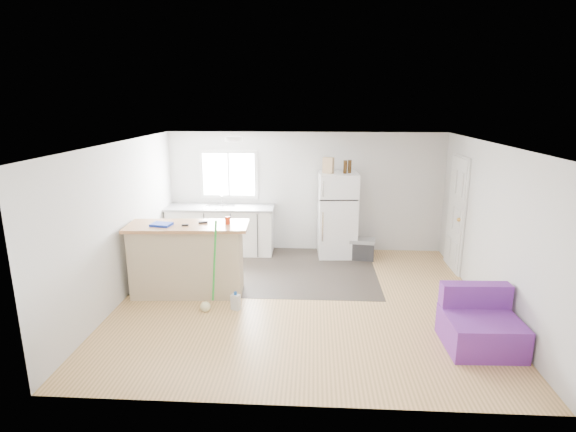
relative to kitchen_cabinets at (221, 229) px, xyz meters
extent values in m
cube|color=#A67D45|center=(1.68, -2.17, -0.49)|extent=(5.50, 5.00, 0.01)
cube|color=white|center=(1.68, -2.17, 1.92)|extent=(5.50, 5.00, 0.01)
cube|color=silver|center=(1.68, 0.33, 0.72)|extent=(5.50, 0.01, 2.40)
cube|color=silver|center=(1.68, -4.67, 0.72)|extent=(5.50, 0.01, 2.40)
cube|color=silver|center=(-1.07, -2.17, 0.72)|extent=(0.01, 5.00, 2.40)
cube|color=silver|center=(4.43, -2.17, 0.72)|extent=(0.01, 5.00, 2.40)
cube|color=#302824|center=(0.96, -0.92, -0.48)|extent=(4.05, 2.50, 0.00)
cube|color=white|center=(0.13, 0.32, 1.07)|extent=(1.18, 0.04, 0.98)
cube|color=white|center=(0.13, 0.30, 1.07)|extent=(1.05, 0.01, 0.85)
cube|color=white|center=(0.13, 0.30, 1.07)|extent=(0.03, 0.02, 0.85)
cube|color=white|center=(4.40, -0.62, 0.53)|extent=(0.05, 0.82, 2.03)
cube|color=white|center=(4.41, -0.62, 0.54)|extent=(0.03, 0.92, 2.10)
sphere|color=gold|center=(4.36, -0.94, 0.52)|extent=(0.07, 0.07, 0.07)
cylinder|color=white|center=(0.48, -0.97, 1.88)|extent=(0.30, 0.30, 0.07)
cube|color=white|center=(0.00, 0.00, -0.03)|extent=(2.08, 0.66, 0.91)
cube|color=slate|center=(0.00, 0.00, 0.45)|extent=(2.15, 0.70, 0.04)
cube|color=silver|center=(0.00, -0.03, 0.45)|extent=(0.58, 0.45, 0.06)
cube|color=tan|center=(-0.12, -2.02, 0.06)|extent=(1.73, 0.71, 1.09)
cube|color=#BD7C51|center=(-0.08, -2.02, 0.63)|extent=(1.90, 0.83, 0.05)
cube|color=white|center=(2.32, -0.03, 0.34)|extent=(0.77, 0.72, 1.66)
cube|color=black|center=(2.32, -0.38, 0.71)|extent=(0.73, 0.05, 0.02)
cube|color=silver|center=(2.03, -0.38, 0.92)|extent=(0.03, 0.02, 0.30)
cube|color=silver|center=(2.03, -0.38, 0.19)|extent=(0.03, 0.02, 0.58)
cube|color=#2C2C2E|center=(2.79, -0.21, -0.32)|extent=(0.55, 0.40, 0.34)
cube|color=gray|center=(2.79, -0.21, -0.12)|extent=(0.57, 0.43, 0.07)
cube|color=#6B2D93|center=(3.95, -3.41, -0.28)|extent=(0.90, 0.85, 0.41)
cube|color=#6B2D93|center=(3.95, -3.11, 0.08)|extent=(0.88, 0.23, 0.31)
cube|color=silver|center=(0.73, -2.56, -0.37)|extent=(0.15, 0.13, 0.24)
cylinder|color=#1957B2|center=(0.73, -2.56, -0.23)|extent=(0.06, 0.06, 0.05)
cylinder|color=green|center=(0.42, -2.50, 0.23)|extent=(0.20, 0.33, 1.34)
sphere|color=beige|center=(0.29, -2.63, -0.42)|extent=(0.15, 0.15, 0.15)
cylinder|color=red|center=(0.53, -1.96, 0.72)|extent=(0.10, 0.10, 0.12)
cube|color=#1431BD|center=(-0.46, -2.10, 0.67)|extent=(0.33, 0.27, 0.04)
cube|color=black|center=(0.14, -1.93, 0.67)|extent=(0.15, 0.09, 0.03)
cube|color=black|center=(-0.10, -2.10, 0.67)|extent=(0.10, 0.05, 0.03)
cube|color=tan|center=(2.12, -0.09, 1.32)|extent=(0.22, 0.17, 0.30)
cylinder|color=#362009|center=(2.44, -0.10, 1.30)|extent=(0.08, 0.08, 0.25)
cylinder|color=#362009|center=(2.53, -0.05, 1.30)|extent=(0.08, 0.08, 0.25)
camera|label=1|loc=(1.85, -8.57, 2.50)|focal=28.00mm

